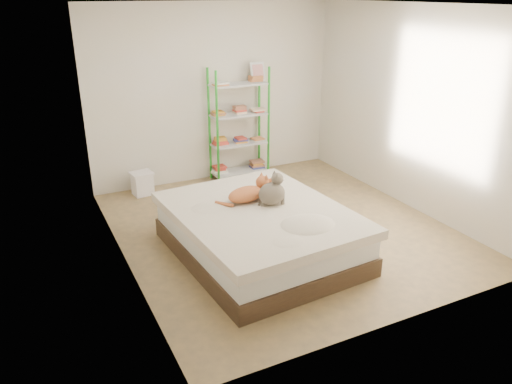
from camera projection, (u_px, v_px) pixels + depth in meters
room at (283, 126)px, 5.68m from camera, size 3.81×4.21×2.61m
bed at (260, 232)px, 5.47m from camera, size 1.84×2.23×0.54m
orange_cat at (246, 192)px, 5.54m from camera, size 0.57×0.37×0.21m
grey_cat at (272, 189)px, 5.43m from camera, size 0.35×0.30×0.37m
shelf_unit at (240, 126)px, 7.55m from camera, size 0.89×0.36×1.74m
cardboard_box at (271, 192)px, 6.77m from camera, size 0.60×0.60×0.42m
white_bin at (142, 183)px, 7.12m from camera, size 0.32×0.29×0.34m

